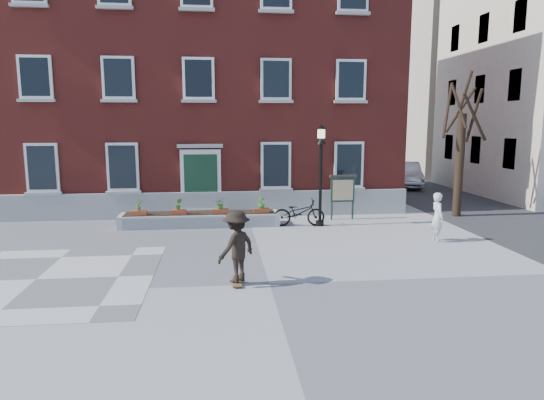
{
  "coord_description": "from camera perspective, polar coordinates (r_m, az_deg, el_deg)",
  "views": [
    {
      "loc": [
        -1.2,
        -11.68,
        4.06
      ],
      "look_at": [
        0.5,
        4.0,
        1.5
      ],
      "focal_mm": 32.0,
      "sensor_mm": 36.0,
      "label": 1
    }
  ],
  "objects": [
    {
      "name": "planter_assembly",
      "position": [
        19.25,
        -8.42,
        -2.13
      ],
      "size": [
        6.2,
        1.12,
        1.15
      ],
      "color": "#BCBCB7",
      "rests_on": "ground"
    },
    {
      "name": "bare_tree",
      "position": [
        22.22,
        21.27,
        5.32
      ],
      "size": [
        1.83,
        1.83,
        6.16
      ],
      "color": "#302215",
      "rests_on": "ground"
    },
    {
      "name": "checker_patch",
      "position": [
        14.15,
        -26.0,
        -8.39
      ],
      "size": [
        6.0,
        6.0,
        0.01
      ],
      "primitive_type": "cube",
      "color": "slate",
      "rests_on": "ground"
    },
    {
      "name": "ground",
      "position": [
        12.43,
        -0.3,
        -9.85
      ],
      "size": [
        100.0,
        100.0,
        0.0
      ],
      "primitive_type": "plane",
      "color": "gray",
      "rests_on": "ground"
    },
    {
      "name": "bicycle",
      "position": [
        19.03,
        3.19,
        -1.48
      ],
      "size": [
        2.06,
        0.79,
        1.07
      ],
      "primitive_type": "imported",
      "rotation": [
        0.0,
        0.0,
        1.53
      ],
      "color": "black",
      "rests_on": "ground"
    },
    {
      "name": "bystander",
      "position": [
        17.45,
        18.89,
        -1.91
      ],
      "size": [
        0.4,
        0.62,
        1.68
      ],
      "primitive_type": "imported",
      "rotation": [
        0.0,
        0.0,
        1.57
      ],
      "color": "silver",
      "rests_on": "ground"
    },
    {
      "name": "notice_board",
      "position": [
        20.35,
        8.31,
        1.22
      ],
      "size": [
        1.1,
        0.16,
        1.87
      ],
      "color": "#183022",
      "rests_on": "ground"
    },
    {
      "name": "lamp_post",
      "position": [
        18.85,
        5.76,
        4.54
      ],
      "size": [
        0.4,
        0.4,
        3.93
      ],
      "color": "black",
      "rests_on": "ground"
    },
    {
      "name": "side_street",
      "position": [
        36.98,
        25.8,
        12.92
      ],
      "size": [
        15.2,
        36.0,
        14.5
      ],
      "color": "#343436",
      "rests_on": "ground"
    },
    {
      "name": "skateboarder",
      "position": [
        12.18,
        -4.2,
        -5.46
      ],
      "size": [
        1.31,
        1.3,
        1.89
      ],
      "color": "brown",
      "rests_on": "ground"
    },
    {
      "name": "brick_building",
      "position": [
        25.77,
        -8.2,
        14.12
      ],
      "size": [
        18.4,
        10.85,
        12.6
      ],
      "color": "maroon",
      "rests_on": "ground"
    },
    {
      "name": "parked_car",
      "position": [
        31.54,
        15.42,
        2.92
      ],
      "size": [
        2.79,
        5.01,
        1.56
      ],
      "primitive_type": "imported",
      "rotation": [
        0.0,
        0.0,
        -0.25
      ],
      "color": "#BBBEC0",
      "rests_on": "ground"
    }
  ]
}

